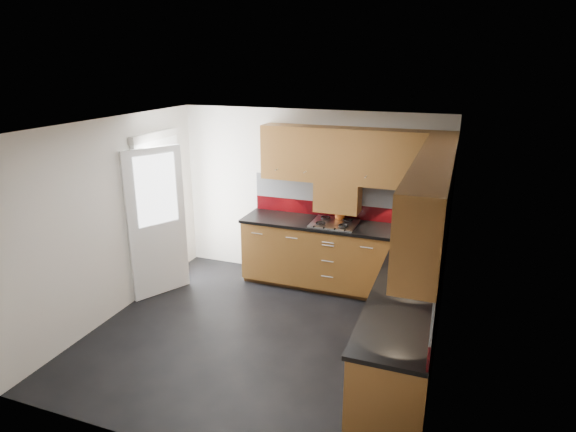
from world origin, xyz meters
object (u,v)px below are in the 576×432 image
at_px(utensil_pot, 340,212).
at_px(toaster, 421,223).
at_px(gas_hob, 334,223).
at_px(food_processor, 418,237).

height_order(utensil_pot, toaster, utensil_pot).
xyz_separation_m(gas_hob, food_processor, (1.13, -0.50, 0.12)).
bearing_deg(food_processor, gas_hob, 156.32).
relative_size(utensil_pot, toaster, 1.75).
distance_m(gas_hob, food_processor, 1.24).
bearing_deg(gas_hob, food_processor, -23.68).
bearing_deg(toaster, gas_hob, -170.46).
bearing_deg(gas_hob, utensil_pot, 84.30).
bearing_deg(food_processor, utensil_pot, 147.15).
bearing_deg(toaster, food_processor, -87.07).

